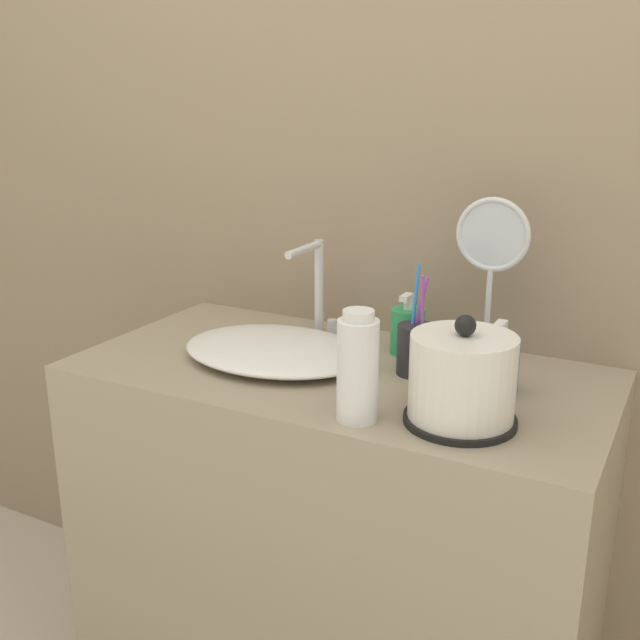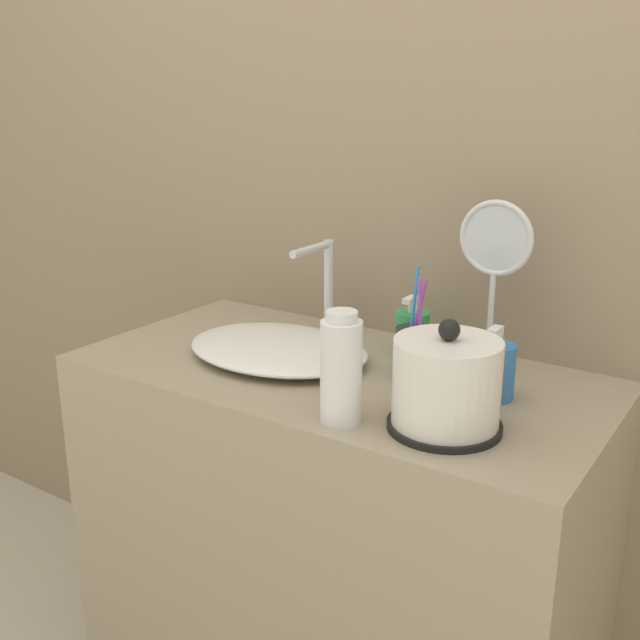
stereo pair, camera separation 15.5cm
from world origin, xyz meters
TOP-DOWN VIEW (x-y plane):
  - wall_back at (0.00, 0.58)m, footprint 6.00×0.04m
  - vanity_counter at (0.00, 0.28)m, footprint 1.11×0.56m
  - sink_basin at (-0.14, 0.27)m, footprint 0.42×0.31m
  - faucet at (-0.14, 0.45)m, footprint 0.06×0.15m
  - electric_kettle at (0.31, 0.14)m, footprint 0.20×0.20m
  - toothbrush_cup at (0.15, 0.33)m, footprint 0.08×0.08m
  - lotion_bottle at (0.09, 0.44)m, footprint 0.07×0.07m
  - shampoo_bottle at (0.33, 0.32)m, footprint 0.08×0.08m
  - mouthwash_bottle at (0.14, 0.07)m, footprint 0.07×0.07m
  - vanity_mirror at (0.26, 0.44)m, footprint 0.15×0.11m

SIDE VIEW (x-z plane):
  - vanity_counter at x=0.00m, z-range 0.00..0.91m
  - sink_basin at x=-0.14m, z-range 0.91..0.95m
  - lotion_bottle at x=0.09m, z-range 0.89..1.03m
  - toothbrush_cup at x=0.15m, z-range 0.85..1.08m
  - shampoo_bottle at x=0.33m, z-range 0.89..1.03m
  - electric_kettle at x=0.31m, z-range 0.88..1.08m
  - mouthwash_bottle at x=0.14m, z-range 0.90..1.11m
  - faucet at x=-0.14m, z-range 0.92..1.15m
  - vanity_mirror at x=0.26m, z-range 0.94..1.29m
  - wall_back at x=0.00m, z-range 0.00..2.60m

